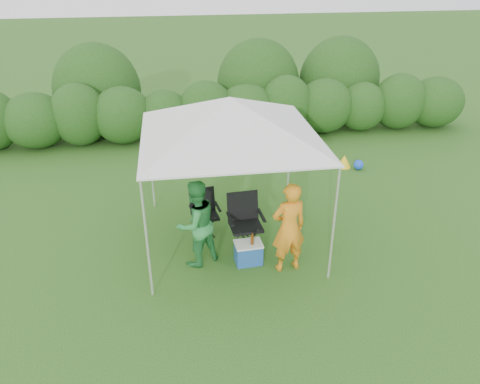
{
  "coord_description": "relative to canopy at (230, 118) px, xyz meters",
  "views": [
    {
      "loc": [
        -0.97,
        -7.19,
        5.06
      ],
      "look_at": [
        0.17,
        0.4,
        1.05
      ],
      "focal_mm": 35.0,
      "sensor_mm": 36.0,
      "label": 1
    }
  ],
  "objects": [
    {
      "name": "canopy",
      "position": [
        0.0,
        0.0,
        0.0
      ],
      "size": [
        3.1,
        3.1,
        2.83
      ],
      "color": "silver",
      "rests_on": "ground"
    },
    {
      "name": "woman",
      "position": [
        -0.7,
        -0.71,
        -1.65
      ],
      "size": [
        0.99,
        0.93,
        1.62
      ],
      "primitive_type": "imported",
      "rotation": [
        0.0,
        0.0,
        3.68
      ],
      "color": "#2C8940",
      "rests_on": "ground"
    },
    {
      "name": "bottle",
      "position": [
        0.26,
        -0.9,
        -1.94
      ],
      "size": [
        0.06,
        0.06,
        0.23
      ],
      "primitive_type": "cylinder",
      "color": "#592D0C",
      "rests_on": "cooler"
    },
    {
      "name": "chair_right",
      "position": [
        0.23,
        -0.27,
        -1.87
      ],
      "size": [
        0.69,
        0.63,
        1.05
      ],
      "rotation": [
        0.0,
        0.0,
        0.08
      ],
      "color": "black",
      "rests_on": "ground"
    },
    {
      "name": "lawn_toy",
      "position": [
        3.43,
        2.85,
        -2.31
      ],
      "size": [
        0.63,
        0.53,
        0.32
      ],
      "color": "yellow",
      "rests_on": "ground"
    },
    {
      "name": "cooler",
      "position": [
        0.2,
        -0.86,
        -2.25
      ],
      "size": [
        0.51,
        0.39,
        0.41
      ],
      "rotation": [
        0.0,
        0.0,
        0.07
      ],
      "color": "#22539F",
      "rests_on": "ground"
    },
    {
      "name": "hedge",
      "position": [
        0.12,
        5.5,
        -1.64
      ],
      "size": [
        16.01,
        1.53,
        1.8
      ],
      "color": "#234E18",
      "rests_on": "ground"
    },
    {
      "name": "chair_left",
      "position": [
        -0.49,
        0.32,
        -1.96
      ],
      "size": [
        0.61,
        0.57,
        0.9
      ],
      "rotation": [
        0.0,
        0.0,
        0.15
      ],
      "color": "black",
      "rests_on": "ground"
    },
    {
      "name": "man",
      "position": [
        0.85,
        -1.12,
        -1.62
      ],
      "size": [
        0.67,
        0.5,
        1.68
      ],
      "primitive_type": "imported",
      "rotation": [
        0.0,
        0.0,
        3.31
      ],
      "color": "orange",
      "rests_on": "ground"
    },
    {
      "name": "ground",
      "position": [
        0.0,
        -0.5,
        -2.46
      ],
      "size": [
        70.0,
        70.0,
        0.0
      ],
      "primitive_type": "plane",
      "color": "#31611E"
    }
  ]
}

